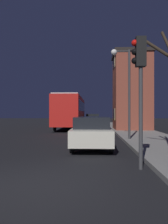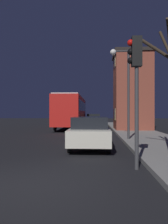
{
  "view_description": "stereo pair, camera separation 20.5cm",
  "coord_description": "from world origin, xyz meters",
  "px_view_note": "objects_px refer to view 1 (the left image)",
  "views": [
    {
      "loc": [
        1.36,
        -5.06,
        1.72
      ],
      "look_at": [
        0.56,
        12.45,
        1.76
      ],
      "focal_mm": 35.0,
      "sensor_mm": 36.0,
      "label": 1
    },
    {
      "loc": [
        1.57,
        -5.05,
        1.72
      ],
      "look_at": [
        0.56,
        12.45,
        1.76
      ],
      "focal_mm": 35.0,
      "sensor_mm": 36.0,
      "label": 2
    }
  ],
  "objects_px": {
    "streetlamp": "(124,80)",
    "traffic_light": "(140,74)",
    "car_mid_lane": "(92,123)",
    "bus": "(71,110)",
    "car_far_lane": "(93,120)",
    "car_near_lane": "(92,132)"
  },
  "relations": [
    {
      "from": "traffic_light",
      "to": "car_near_lane",
      "type": "xyz_separation_m",
      "value": [
        -1.49,
        3.97,
        -2.1
      ]
    },
    {
      "from": "streetlamp",
      "to": "traffic_light",
      "type": "height_order",
      "value": "streetlamp"
    },
    {
      "from": "traffic_light",
      "to": "bus",
      "type": "bearing_deg",
      "value": 102.71
    },
    {
      "from": "car_far_lane",
      "to": "traffic_light",
      "type": "bearing_deg",
      "value": -85.87
    },
    {
      "from": "bus",
      "to": "car_mid_lane",
      "type": "relative_size",
      "value": 2.9
    },
    {
      "from": "traffic_light",
      "to": "car_far_lane",
      "type": "xyz_separation_m",
      "value": [
        -1.57,
        21.76,
        -2.09
      ]
    },
    {
      "from": "streetlamp",
      "to": "car_mid_lane",
      "type": "bearing_deg",
      "value": 105.6
    },
    {
      "from": "bus",
      "to": "car_mid_lane",
      "type": "distance_m",
      "value": 4.67
    },
    {
      "from": "traffic_light",
      "to": "car_mid_lane",
      "type": "bearing_deg",
      "value": 96.62
    },
    {
      "from": "traffic_light",
      "to": "car_near_lane",
      "type": "height_order",
      "value": "traffic_light"
    },
    {
      "from": "traffic_light",
      "to": "bus",
      "type": "height_order",
      "value": "traffic_light"
    },
    {
      "from": "car_near_lane",
      "to": "car_far_lane",
      "type": "bearing_deg",
      "value": 90.24
    },
    {
      "from": "bus",
      "to": "car_far_lane",
      "type": "height_order",
      "value": "bus"
    },
    {
      "from": "streetlamp",
      "to": "car_far_lane",
      "type": "bearing_deg",
      "value": 97.4
    },
    {
      "from": "car_mid_lane",
      "to": "car_far_lane",
      "type": "distance_m",
      "value": 8.21
    },
    {
      "from": "traffic_light",
      "to": "car_mid_lane",
      "type": "height_order",
      "value": "traffic_light"
    },
    {
      "from": "bus",
      "to": "car_near_lane",
      "type": "distance_m",
      "value": 13.66
    },
    {
      "from": "streetlamp",
      "to": "traffic_light",
      "type": "relative_size",
      "value": 1.33
    },
    {
      "from": "bus",
      "to": "car_near_lane",
      "type": "relative_size",
      "value": 2.63
    },
    {
      "from": "car_near_lane",
      "to": "car_far_lane",
      "type": "xyz_separation_m",
      "value": [
        -0.08,
        17.78,
        0.01
      ]
    },
    {
      "from": "traffic_light",
      "to": "car_far_lane",
      "type": "distance_m",
      "value": 21.91
    },
    {
      "from": "traffic_light",
      "to": "bus",
      "type": "relative_size",
      "value": 0.34
    }
  ]
}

